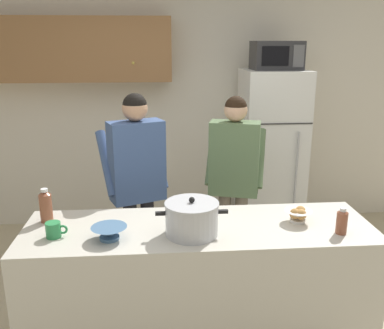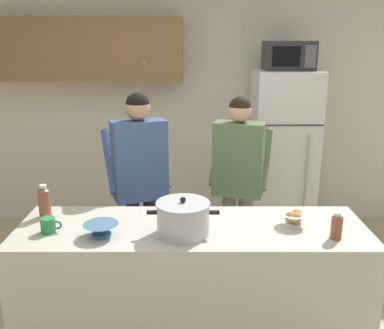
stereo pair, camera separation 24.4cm
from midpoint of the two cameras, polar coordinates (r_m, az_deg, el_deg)
back_wall_unit at (r=4.78m, az=-1.47°, el=8.81°), size 6.00×0.48×2.60m
kitchen_island at (r=2.95m, az=2.46°, el=-16.48°), size 2.22×0.68×0.92m
refrigerator at (r=4.61m, az=13.45°, el=1.12°), size 0.64×0.68×1.77m
microwave at (r=4.44m, az=14.41°, el=13.94°), size 0.48×0.37×0.28m
person_near_pot at (r=3.44m, az=-5.01°, el=-0.82°), size 0.61×0.55×1.67m
person_by_sink at (r=3.61m, az=8.16°, el=-0.68°), size 0.57×0.51×1.63m
cooking_pot at (r=2.59m, az=1.51°, el=-7.25°), size 0.44×0.33×0.24m
coffee_mug at (r=2.74m, az=-16.25°, el=-7.83°), size 0.13×0.09×0.10m
bread_bowl at (r=2.83m, az=15.93°, el=-6.93°), size 0.18×0.18×0.10m
empty_bowl at (r=2.62m, az=-9.46°, el=-8.57°), size 0.21×0.21×0.08m
bottle_near_edge at (r=2.72m, az=21.29°, el=-7.72°), size 0.07×0.07×0.17m
bottle_mid_counter at (r=2.96m, az=-16.96°, el=-4.78°), size 0.08×0.08×0.23m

